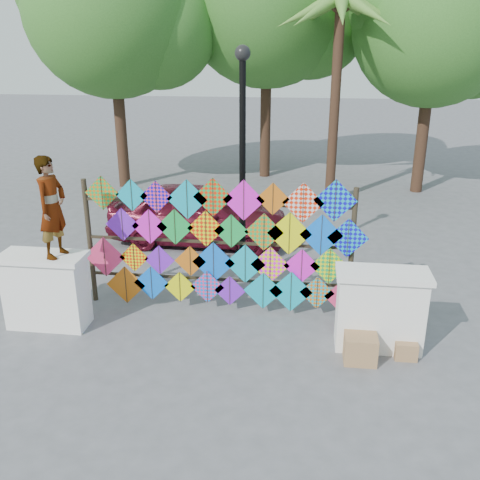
# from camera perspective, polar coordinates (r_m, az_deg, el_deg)

# --- Properties ---
(ground) EXTENTS (80.00, 80.00, 0.00)m
(ground) POSITION_cam_1_polar(r_m,az_deg,el_deg) (9.06, -3.23, -9.45)
(ground) COLOR slate
(ground) RESTS_ON ground
(parapet_left) EXTENTS (1.40, 0.65, 1.28)m
(parapet_left) POSITION_cam_1_polar(r_m,az_deg,el_deg) (9.43, -19.97, -5.04)
(parapet_left) COLOR white
(parapet_left) RESTS_ON ground
(parapet_right) EXTENTS (1.40, 0.65, 1.28)m
(parapet_right) POSITION_cam_1_polar(r_m,az_deg,el_deg) (8.53, 14.70, -7.16)
(parapet_right) COLOR white
(parapet_right) RESTS_ON ground
(kite_rack) EXTENTS (4.99, 0.24, 2.44)m
(kite_rack) POSITION_cam_1_polar(r_m,az_deg,el_deg) (9.15, -1.61, -0.63)
(kite_rack) COLOR #2D2619
(kite_rack) RESTS_ON ground
(tree_west) EXTENTS (5.85, 5.20, 8.01)m
(tree_west) POSITION_cam_1_polar(r_m,az_deg,el_deg) (17.78, -13.16, 22.72)
(tree_west) COLOR #41271C
(tree_west) RESTS_ON ground
(tree_mid) EXTENTS (6.30, 5.60, 8.61)m
(tree_mid) POSITION_cam_1_polar(r_m,az_deg,el_deg) (18.85, 3.30, 24.21)
(tree_mid) COLOR #41271C
(tree_mid) RESTS_ON ground
(tree_east) EXTENTS (5.40, 4.80, 7.42)m
(tree_east) POSITION_cam_1_polar(r_m,az_deg,el_deg) (17.63, 20.40, 20.77)
(tree_east) COLOR #41271C
(tree_east) RESTS_ON ground
(palm_tree) EXTENTS (3.62, 3.62, 5.83)m
(palm_tree) POSITION_cam_1_polar(r_m,az_deg,el_deg) (15.74, 10.58, 21.69)
(palm_tree) COLOR #41271C
(palm_tree) RESTS_ON ground
(vendor_woman) EXTENTS (0.49, 0.65, 1.62)m
(vendor_woman) POSITION_cam_1_polar(r_m,az_deg,el_deg) (8.81, -19.43, 3.32)
(vendor_woman) COLOR #99999E
(vendor_woman) RESTS_ON parapet_left
(sedan) EXTENTS (4.26, 1.84, 1.43)m
(sedan) POSITION_cam_1_polar(r_m,az_deg,el_deg) (12.59, -4.42, 2.82)
(sedan) COLOR #590F20
(sedan) RESTS_ON ground
(lamppost) EXTENTS (0.28, 0.28, 4.46)m
(lamppost) POSITION_cam_1_polar(r_m,az_deg,el_deg) (9.96, 0.27, 9.91)
(lamppost) COLOR black
(lamppost) RESTS_ON ground
(cardboard_box_near) EXTENTS (0.48, 0.43, 0.43)m
(cardboard_box_near) POSITION_cam_1_polar(r_m,az_deg,el_deg) (8.32, 12.70, -11.17)
(cardboard_box_near) COLOR #A0704D
(cardboard_box_near) RESTS_ON ground
(cardboard_box_far) EXTENTS (0.33, 0.30, 0.28)m
(cardboard_box_far) POSITION_cam_1_polar(r_m,az_deg,el_deg) (8.62, 17.23, -11.04)
(cardboard_box_far) COLOR #A0704D
(cardboard_box_far) RESTS_ON ground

